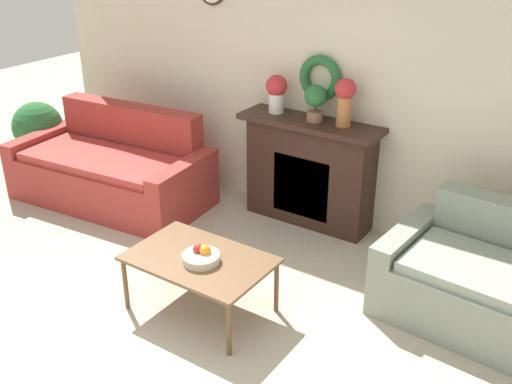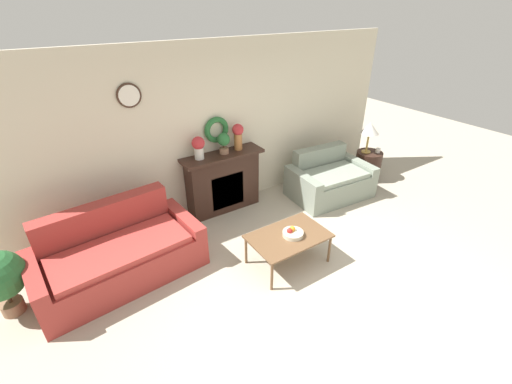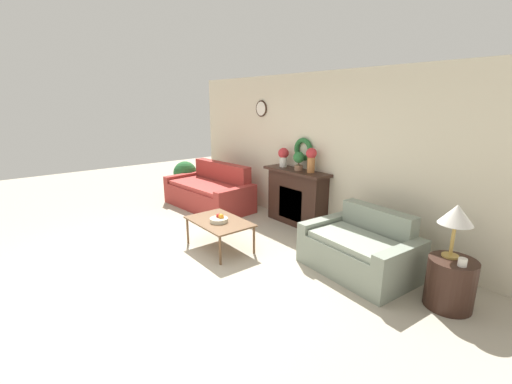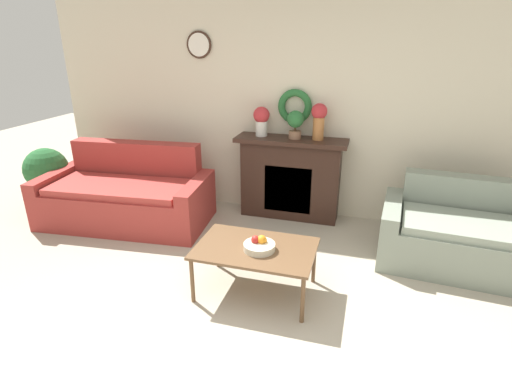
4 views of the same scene
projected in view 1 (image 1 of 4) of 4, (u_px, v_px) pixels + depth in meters
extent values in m
plane|color=#ADA38E|center=(125.00, 384.00, 3.83)|extent=(16.00, 16.00, 0.00)
cube|color=beige|center=(338.00, 82.00, 5.36)|extent=(6.80, 0.06, 2.70)
torus|color=#286633|center=(320.00, 78.00, 5.36)|extent=(0.41, 0.09, 0.41)
cube|color=#331E16|center=(310.00, 174.00, 5.65)|extent=(1.21, 0.34, 0.98)
cube|color=black|center=(301.00, 187.00, 5.56)|extent=(0.58, 0.02, 0.59)
cube|color=orange|center=(300.00, 194.00, 5.59)|extent=(0.46, 0.01, 0.32)
cube|color=#331E16|center=(310.00, 123.00, 5.41)|extent=(1.35, 0.41, 0.05)
cube|color=#9E332D|center=(104.00, 184.00, 6.07)|extent=(1.73, 0.92, 0.45)
cube|color=#9E332D|center=(133.00, 147.00, 6.36)|extent=(1.68, 0.37, 0.93)
cube|color=#9E332D|center=(46.00, 158.00, 6.53)|extent=(0.26, 1.00, 0.59)
cube|color=#9E332D|center=(185.00, 192.00, 5.73)|extent=(0.26, 1.00, 0.59)
cube|color=#AD3832|center=(101.00, 160.00, 5.96)|extent=(1.66, 0.85, 0.08)
cube|color=gray|center=(478.00, 302.00, 4.26)|extent=(1.13, 0.80, 0.44)
cube|color=gray|center=(504.00, 252.00, 4.51)|extent=(1.09, 0.29, 0.83)
cube|color=gray|center=(404.00, 259.00, 4.66)|extent=(0.24, 0.94, 0.58)
cube|color=gray|center=(484.00, 271.00, 4.15)|extent=(1.08, 0.74, 0.08)
cube|color=brown|center=(199.00, 259.00, 4.36)|extent=(1.04, 0.68, 0.03)
cylinder|color=brown|center=(125.00, 284.00, 4.48)|extent=(0.04, 0.04, 0.43)
cylinder|color=brown|center=(229.00, 329.00, 3.99)|extent=(0.04, 0.04, 0.43)
cylinder|color=brown|center=(178.00, 250.00, 4.92)|extent=(0.04, 0.04, 0.43)
cylinder|color=brown|center=(276.00, 287.00, 4.44)|extent=(0.04, 0.04, 0.43)
cylinder|color=beige|center=(201.00, 258.00, 4.29)|extent=(0.27, 0.27, 0.06)
sphere|color=#B2231E|center=(198.00, 249.00, 4.31)|extent=(0.08, 0.08, 0.08)
sphere|color=orange|center=(207.00, 251.00, 4.29)|extent=(0.07, 0.07, 0.07)
sphere|color=orange|center=(205.00, 250.00, 4.29)|extent=(0.08, 0.08, 0.08)
cylinder|color=silver|center=(276.00, 103.00, 5.58)|extent=(0.14, 0.14, 0.18)
sphere|color=#B72D33|center=(277.00, 86.00, 5.50)|extent=(0.20, 0.20, 0.20)
cylinder|color=#AD6B38|center=(344.00, 111.00, 5.21)|extent=(0.13, 0.13, 0.26)
sphere|color=#B72D33|center=(345.00, 89.00, 5.12)|extent=(0.19, 0.19, 0.19)
cylinder|color=#8E664C|center=(315.00, 116.00, 5.37)|extent=(0.15, 0.15, 0.09)
cylinder|color=#4C3823|center=(315.00, 108.00, 5.34)|extent=(0.02, 0.02, 0.06)
sphere|color=#286633|center=(316.00, 96.00, 5.29)|extent=(0.20, 0.20, 0.20)
cylinder|color=#8E664C|center=(44.00, 165.00, 6.92)|extent=(0.24, 0.24, 0.15)
cylinder|color=#4C3823|center=(42.00, 153.00, 6.85)|extent=(0.04, 0.04, 0.15)
sphere|color=#286633|center=(38.00, 127.00, 6.72)|extent=(0.56, 0.56, 0.56)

